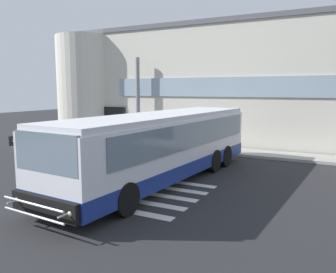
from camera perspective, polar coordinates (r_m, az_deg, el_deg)
The scene contains 10 objects.
ground_plane at distance 16.92m, azimuth -2.84°, elevation -4.65°, with size 80.00×90.00×0.02m, color #232326.
bay_paint_stripes at distance 12.43m, azimuth -4.59°, elevation -9.20°, with size 4.40×3.96×0.01m.
terminal_building at distance 27.40m, azimuth 8.21°, elevation 8.39°, with size 21.73×13.80×7.93m.
boarding_curb at distance 21.11m, azimuth 3.71°, elevation -1.92°, with size 23.93×2.00×0.15m, color #9E9B93.
entry_support_column at distance 23.29m, azimuth -5.04°, elevation 6.10°, with size 0.28×0.28×5.61m, color slate.
bus_main_foreground at distance 13.63m, azimuth -1.01°, elevation -1.91°, with size 3.79×11.94×2.70m.
passenger_near_column at distance 22.76m, azimuth -3.67°, elevation 1.34°, with size 0.59×0.23×1.68m.
passenger_by_doorway at distance 22.25m, azimuth -2.35°, elevation 1.20°, with size 0.40×0.50×1.68m.
passenger_at_curb_edge at distance 21.93m, azimuth 0.10°, elevation 1.20°, with size 0.56×0.46×1.68m.
safety_bollard_yellow at distance 19.03m, azimuth 9.57°, elevation -1.95°, with size 0.18×0.18×0.90m, color yellow.
Camera 1 is at (8.31, -14.28, 3.63)m, focal length 36.62 mm.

